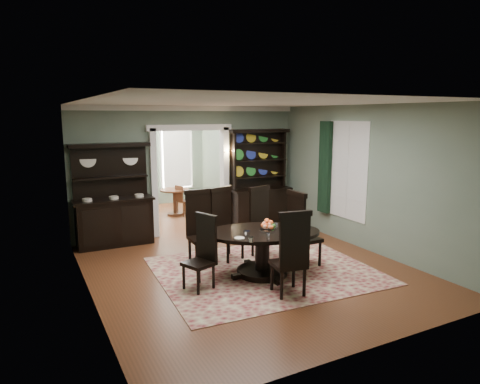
# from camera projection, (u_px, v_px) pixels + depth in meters

# --- Properties ---
(room) EXTENTS (5.51, 6.01, 3.01)m
(room) POSITION_uv_depth(u_px,v_px,m) (249.00, 185.00, 7.55)
(room) COLOR brown
(room) RESTS_ON ground
(parlor) EXTENTS (3.51, 3.50, 3.01)m
(parlor) POSITION_uv_depth(u_px,v_px,m) (159.00, 160.00, 12.36)
(parlor) COLOR brown
(parlor) RESTS_ON ground
(doorway_trim) EXTENTS (2.08, 0.25, 2.57)m
(doorway_trim) POSITION_uv_depth(u_px,v_px,m) (190.00, 165.00, 10.13)
(doorway_trim) COLOR silver
(doorway_trim) RESTS_ON floor
(right_window) EXTENTS (0.15, 1.47, 2.12)m
(right_window) POSITION_uv_depth(u_px,v_px,m) (336.00, 169.00, 9.53)
(right_window) COLOR white
(right_window) RESTS_ON wall_right
(wall_sconce) EXTENTS (0.27, 0.21, 0.21)m
(wall_sconce) POSITION_uv_depth(u_px,v_px,m) (229.00, 153.00, 10.37)
(wall_sconce) COLOR #AC682E
(wall_sconce) RESTS_ON back_wall_right
(rug) EXTENTS (3.94, 3.35, 0.01)m
(rug) POSITION_uv_depth(u_px,v_px,m) (265.00, 271.00, 7.76)
(rug) COLOR maroon
(rug) RESTS_ON floor
(dining_table) EXTENTS (2.38, 2.38, 0.80)m
(dining_table) POSITION_uv_depth(u_px,v_px,m) (262.00, 244.00, 7.48)
(dining_table) COLOR black
(dining_table) RESTS_ON rug
(centerpiece) EXTENTS (1.32, 0.85, 0.22)m
(centerpiece) POSITION_uv_depth(u_px,v_px,m) (267.00, 229.00, 7.36)
(centerpiece) COLOR silver
(centerpiece) RESTS_ON dining_table
(chair_far_left) EXTENTS (0.54, 0.51, 1.41)m
(chair_far_left) POSITION_uv_depth(u_px,v_px,m) (200.00, 225.00, 8.10)
(chair_far_left) COLOR black
(chair_far_left) RESTS_ON rug
(chair_far_mid) EXTENTS (0.64, 0.62, 1.41)m
(chair_far_mid) POSITION_uv_depth(u_px,v_px,m) (224.00, 221.00, 8.36)
(chair_far_mid) COLOR black
(chair_far_mid) RESTS_ON rug
(chair_far_right) EXTENTS (0.62, 0.60, 1.40)m
(chair_far_right) POSITION_uv_depth(u_px,v_px,m) (262.00, 220.00, 8.50)
(chair_far_right) COLOR black
(chair_far_right) RESTS_ON rug
(chair_end_left) EXTENTS (0.56, 0.58, 1.22)m
(chair_end_left) POSITION_uv_depth(u_px,v_px,m) (203.00, 250.00, 6.91)
(chair_end_left) COLOR black
(chair_end_left) RESTS_ON rug
(chair_end_right) EXTENTS (0.51, 0.55, 1.43)m
(chair_end_right) POSITION_uv_depth(u_px,v_px,m) (300.00, 227.00, 7.88)
(chair_end_right) COLOR black
(chair_end_right) RESTS_ON rug
(chair_near) EXTENTS (0.58, 0.56, 1.38)m
(chair_near) POSITION_uv_depth(u_px,v_px,m) (292.00, 252.00, 6.53)
(chair_near) COLOR black
(chair_near) RESTS_ON rug
(sideboard) EXTENTS (1.67, 0.60, 2.20)m
(sideboard) POSITION_uv_depth(u_px,v_px,m) (114.00, 210.00, 9.21)
(sideboard) COLOR black
(sideboard) RESTS_ON floor
(welsh_dresser) EXTENTS (1.59, 0.65, 2.44)m
(welsh_dresser) POSITION_uv_depth(u_px,v_px,m) (259.00, 191.00, 10.81)
(welsh_dresser) COLOR black
(welsh_dresser) RESTS_ON floor
(parlor_table) EXTENTS (0.80, 0.80, 0.74)m
(parlor_table) POSITION_uv_depth(u_px,v_px,m) (175.00, 198.00, 12.01)
(parlor_table) COLOR #532E17
(parlor_table) RESTS_ON parlor_floor
(parlor_chair_left) EXTENTS (0.39, 0.38, 0.89)m
(parlor_chair_left) POSITION_uv_depth(u_px,v_px,m) (150.00, 201.00, 11.70)
(parlor_chair_left) COLOR #532E17
(parlor_chair_left) RESTS_ON parlor_floor
(parlor_chair_right) EXTENTS (0.40, 0.39, 0.86)m
(parlor_chair_right) POSITION_uv_depth(u_px,v_px,m) (182.00, 199.00, 11.95)
(parlor_chair_right) COLOR #532E17
(parlor_chair_right) RESTS_ON parlor_floor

